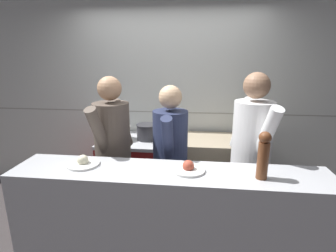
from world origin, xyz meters
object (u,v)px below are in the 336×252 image
object	(u,v)px
stock_pot	(120,132)
plated_dish_appetiser	(188,168)
plated_dish_main	(83,163)
pepper_mill	(263,154)
chef_sous	(170,160)
chef_line	(250,157)
chef_head_cook	(113,154)
oven_range	(135,170)
sauce_pot	(147,131)

from	to	relation	value
stock_pot	plated_dish_appetiser	distance (m)	1.52
plated_dish_main	stock_pot	bearing A→B (deg)	92.95
pepper_mill	chef_sous	distance (m)	0.99
pepper_mill	chef_line	distance (m)	0.63
chef_head_cook	oven_range	bearing A→B (deg)	100.41
oven_range	chef_head_cook	world-z (taller)	chef_head_cook
stock_pot	chef_head_cook	size ratio (longest dim) A/B	0.16
stock_pot	pepper_mill	bearing A→B (deg)	-41.89
chef_head_cook	chef_sous	bearing A→B (deg)	13.61
stock_pot	plated_dish_main	xyz separation A→B (m)	(0.06, -1.21, 0.11)
oven_range	plated_dish_main	bearing A→B (deg)	-94.84
plated_dish_main	chef_line	distance (m)	1.50
stock_pot	pepper_mill	distance (m)	1.94
plated_dish_main	pepper_mill	size ratio (longest dim) A/B	0.74
plated_dish_main	plated_dish_appetiser	bearing A→B (deg)	-0.87
stock_pot	chef_head_cook	bearing A→B (deg)	-78.55
pepper_mill	chef_line	xyz separation A→B (m)	(0.04, 0.58, -0.25)
plated_dish_main	plated_dish_appetiser	distance (m)	0.84
oven_range	pepper_mill	distance (m)	2.00
plated_dish_appetiser	pepper_mill	world-z (taller)	pepper_mill
sauce_pot	plated_dish_appetiser	xyz separation A→B (m)	(0.57, -1.27, 0.10)
plated_dish_appetiser	pepper_mill	distance (m)	0.55
pepper_mill	sauce_pot	bearing A→B (deg)	129.41
stock_pot	pepper_mill	world-z (taller)	pepper_mill
sauce_pot	chef_head_cook	xyz separation A→B (m)	(-0.19, -0.75, -0.02)
chef_line	plated_dish_main	bearing A→B (deg)	-178.59
stock_pot	chef_head_cook	world-z (taller)	chef_head_cook
pepper_mill	chef_line	bearing A→B (deg)	86.34
chef_head_cook	chef_line	xyz separation A→B (m)	(1.33, 0.00, 0.03)
oven_range	sauce_pot	size ratio (longest dim) A/B	3.25
sauce_pot	plated_dish_main	xyz separation A→B (m)	(-0.28, -1.26, 0.10)
plated_dish_appetiser	chef_head_cook	distance (m)	0.93
sauce_pot	pepper_mill	bearing A→B (deg)	-50.59
plated_dish_main	pepper_mill	xyz separation A→B (m)	(1.37, -0.08, 0.16)
oven_range	pepper_mill	bearing A→B (deg)	-46.45
pepper_mill	chef_sous	size ratio (longest dim) A/B	0.21
plated_dish_main	chef_line	size ratio (longest dim) A/B	0.15
stock_pot	plated_dish_appetiser	bearing A→B (deg)	-53.39
chef_sous	chef_line	bearing A→B (deg)	-0.83
oven_range	chef_line	world-z (taller)	chef_line
sauce_pot	chef_head_cook	size ratio (longest dim) A/B	0.16
oven_range	sauce_pot	distance (m)	0.56
chef_sous	oven_range	bearing A→B (deg)	126.28
oven_range	plated_dish_appetiser	bearing A→B (deg)	-59.73
chef_sous	chef_head_cook	bearing A→B (deg)	-178.77
stock_pot	chef_head_cook	xyz separation A→B (m)	(0.14, -0.71, -0.01)
stock_pot	pepper_mill	size ratio (longest dim) A/B	0.77
stock_pot	sauce_pot	xyz separation A→B (m)	(0.34, 0.05, 0.01)
stock_pot	chef_line	distance (m)	1.63
stock_pot	plated_dish_appetiser	xyz separation A→B (m)	(0.91, -1.22, 0.11)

